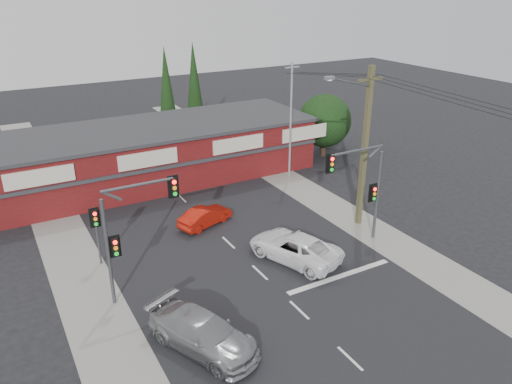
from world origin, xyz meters
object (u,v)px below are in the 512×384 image
red_sedan (205,216)px  shop_building (145,154)px  utility_pole (363,143)px  white_suv (294,247)px  silver_suv (203,333)px

red_sedan → shop_building: 9.62m
shop_building → utility_pole: 17.15m
red_sedan → shop_building: shop_building is taller
red_sedan → shop_building: size_ratio=0.14×
white_suv → red_sedan: 6.83m
white_suv → silver_suv: bearing=9.7°
shop_building → silver_suv: bearing=-101.3°
white_suv → red_sedan: white_suv is taller
shop_building → red_sedan: bearing=-85.4°
shop_building → utility_pole: bearing=-56.2°
white_suv → shop_building: shop_building is taller
silver_suv → shop_building: shop_building is taller
silver_suv → shop_building: bearing=55.4°
silver_suv → shop_building: (4.02, 20.05, 1.36)m
red_sedan → utility_pole: size_ratio=0.37×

